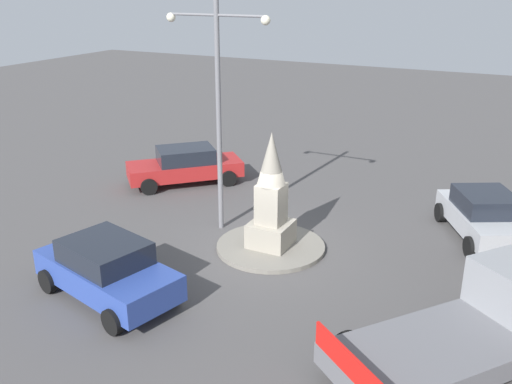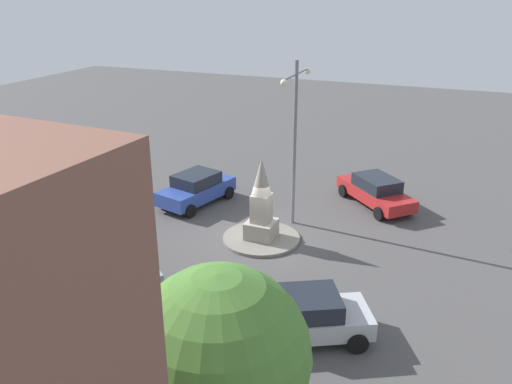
{
  "view_description": "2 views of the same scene",
  "coord_description": "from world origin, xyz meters",
  "px_view_note": "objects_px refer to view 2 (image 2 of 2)",
  "views": [
    {
      "loc": [
        6.61,
        -14.14,
        7.69
      ],
      "look_at": [
        -0.04,
        -0.92,
        2.15
      ],
      "focal_mm": 39.61,
      "sensor_mm": 36.0,
      "label": 1
    },
    {
      "loc": [
        18.61,
        7.25,
        10.17
      ],
      "look_at": [
        -0.7,
        -0.53,
        1.87
      ],
      "focal_mm": 36.43,
      "sensor_mm": 36.0,
      "label": 2
    }
  ],
  "objects_px": {
    "streetlamp": "(295,129)",
    "car_blue_waiting": "(196,188)",
    "monument": "(261,204)",
    "tree_near_wall": "(219,357)",
    "car_red_parked_left": "(376,191)",
    "car_silver_parked_right": "(308,316)",
    "truck_grey_near_island": "(112,281)"
  },
  "relations": [
    {
      "from": "car_red_parked_left",
      "to": "truck_grey_near_island",
      "type": "height_order",
      "value": "truck_grey_near_island"
    },
    {
      "from": "car_red_parked_left",
      "to": "tree_near_wall",
      "type": "height_order",
      "value": "tree_near_wall"
    },
    {
      "from": "car_silver_parked_right",
      "to": "car_blue_waiting",
      "type": "bearing_deg",
      "value": -134.96
    },
    {
      "from": "car_blue_waiting",
      "to": "tree_near_wall",
      "type": "relative_size",
      "value": 0.78
    },
    {
      "from": "car_silver_parked_right",
      "to": "streetlamp",
      "type": "bearing_deg",
      "value": -158.67
    },
    {
      "from": "monument",
      "to": "car_blue_waiting",
      "type": "bearing_deg",
      "value": -119.58
    },
    {
      "from": "car_blue_waiting",
      "to": "car_silver_parked_right",
      "type": "bearing_deg",
      "value": 45.04
    },
    {
      "from": "car_silver_parked_right",
      "to": "truck_grey_near_island",
      "type": "distance_m",
      "value": 6.63
    },
    {
      "from": "car_red_parked_left",
      "to": "car_blue_waiting",
      "type": "distance_m",
      "value": 8.86
    },
    {
      "from": "car_red_parked_left",
      "to": "car_blue_waiting",
      "type": "height_order",
      "value": "car_blue_waiting"
    },
    {
      "from": "monument",
      "to": "car_red_parked_left",
      "type": "relative_size",
      "value": 0.81
    },
    {
      "from": "monument",
      "to": "tree_near_wall",
      "type": "distance_m",
      "value": 12.61
    },
    {
      "from": "monument",
      "to": "tree_near_wall",
      "type": "bearing_deg",
      "value": 17.83
    },
    {
      "from": "car_silver_parked_right",
      "to": "monument",
      "type": "bearing_deg",
      "value": -146.5
    },
    {
      "from": "streetlamp",
      "to": "car_blue_waiting",
      "type": "relative_size",
      "value": 1.67
    },
    {
      "from": "streetlamp",
      "to": "car_silver_parked_right",
      "type": "distance_m",
      "value": 9.15
    },
    {
      "from": "monument",
      "to": "car_blue_waiting",
      "type": "relative_size",
      "value": 0.81
    },
    {
      "from": "streetlamp",
      "to": "truck_grey_near_island",
      "type": "distance_m",
      "value": 9.95
    },
    {
      "from": "streetlamp",
      "to": "tree_near_wall",
      "type": "bearing_deg",
      "value": 12.53
    },
    {
      "from": "car_red_parked_left",
      "to": "car_silver_parked_right",
      "type": "bearing_deg",
      "value": -0.54
    },
    {
      "from": "car_red_parked_left",
      "to": "tree_near_wall",
      "type": "bearing_deg",
      "value": -0.17
    },
    {
      "from": "streetlamp",
      "to": "car_red_parked_left",
      "type": "height_order",
      "value": "streetlamp"
    },
    {
      "from": "streetlamp",
      "to": "tree_near_wall",
      "type": "relative_size",
      "value": 1.3
    },
    {
      "from": "car_red_parked_left",
      "to": "truck_grey_near_island",
      "type": "xyz_separation_m",
      "value": [
        12.11,
        -6.69,
        0.19
      ]
    },
    {
      "from": "streetlamp",
      "to": "car_red_parked_left",
      "type": "distance_m",
      "value": 5.96
    },
    {
      "from": "streetlamp",
      "to": "tree_near_wall",
      "type": "distance_m",
      "value": 14.31
    },
    {
      "from": "car_silver_parked_right",
      "to": "truck_grey_near_island",
      "type": "xyz_separation_m",
      "value": [
        0.82,
        -6.58,
        0.17
      ]
    },
    {
      "from": "truck_grey_near_island",
      "to": "monument",
      "type": "bearing_deg",
      "value": 156.36
    },
    {
      "from": "car_silver_parked_right",
      "to": "tree_near_wall",
      "type": "bearing_deg",
      "value": 0.5
    },
    {
      "from": "monument",
      "to": "truck_grey_near_island",
      "type": "relative_size",
      "value": 0.6
    },
    {
      "from": "car_silver_parked_right",
      "to": "tree_near_wall",
      "type": "relative_size",
      "value": 0.74
    },
    {
      "from": "truck_grey_near_island",
      "to": "tree_near_wall",
      "type": "height_order",
      "value": "tree_near_wall"
    }
  ]
}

